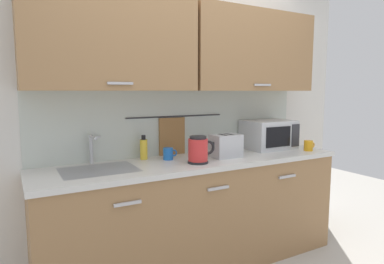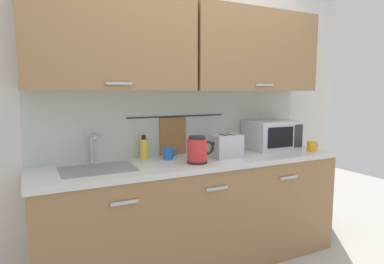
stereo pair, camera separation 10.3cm
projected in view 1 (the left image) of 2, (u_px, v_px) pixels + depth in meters
The scene contains 9 objects.
counter_unit at pixel (196, 212), 2.73m from camera, with size 2.53×0.64×0.90m.
back_wall_assembly at pixel (184, 82), 2.81m from camera, with size 3.70×0.41×2.50m.
sink_faucet at pixel (92, 145), 2.48m from camera, with size 0.09×0.17×0.22m.
microwave at pixel (268, 134), 3.17m from camera, with size 0.46×0.35×0.27m.
electric_kettle at pixel (198, 150), 2.53m from camera, with size 0.23×0.16×0.21m.
dish_soap_bottle at pixel (144, 149), 2.67m from camera, with size 0.06×0.06×0.20m.
mug_near_sink at pixel (168, 154), 2.66m from camera, with size 0.12×0.08×0.09m.
toaster at pixel (226, 146), 2.76m from camera, with size 0.26×0.17×0.19m.
mug_by_kettle at pixel (309, 146), 3.05m from camera, with size 0.12×0.08×0.09m.
Camera 1 is at (-1.32, -1.98, 1.45)m, focal length 31.06 mm.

